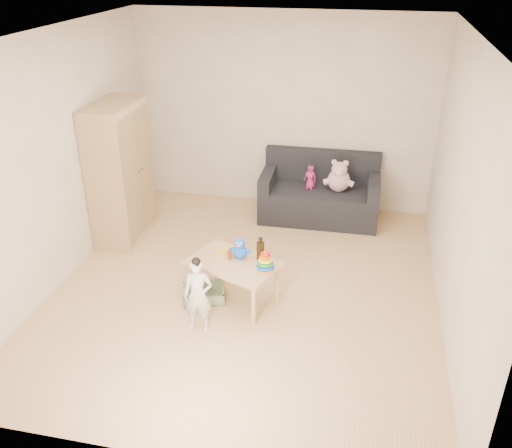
% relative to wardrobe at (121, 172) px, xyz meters
% --- Properties ---
extents(room, '(4.50, 4.50, 4.50)m').
position_rel_wardrobe_xyz_m(room, '(1.76, -0.87, 0.46)').
color(room, tan).
rests_on(room, ground).
extents(wardrobe, '(0.47, 0.94, 1.69)m').
position_rel_wardrobe_xyz_m(wardrobe, '(0.00, 0.00, 0.00)').
color(wardrobe, tan).
rests_on(wardrobe, ground).
extents(sofa, '(1.55, 0.80, 0.43)m').
position_rel_wardrobe_xyz_m(sofa, '(2.33, 0.96, -0.63)').
color(sofa, black).
rests_on(sofa, ground).
extents(play_table, '(1.02, 0.83, 0.46)m').
position_rel_wardrobe_xyz_m(play_table, '(1.68, -1.12, -0.61)').
color(play_table, '#E5B07D').
rests_on(play_table, ground).
extents(storage_bin, '(0.50, 0.44, 0.13)m').
position_rel_wardrobe_xyz_m(storage_bin, '(1.36, -1.17, -0.78)').
color(storage_bin, gray).
rests_on(storage_bin, ground).
extents(toddler, '(0.29, 0.20, 0.74)m').
position_rel_wardrobe_xyz_m(toddler, '(1.47, -1.64, -0.47)').
color(toddler, silver).
rests_on(toddler, ground).
extents(pink_bear, '(0.31, 0.27, 0.36)m').
position_rel_wardrobe_xyz_m(pink_bear, '(2.57, 0.94, -0.23)').
color(pink_bear, '#D69DA6').
rests_on(pink_bear, sofa).
extents(doll, '(0.18, 0.14, 0.31)m').
position_rel_wardrobe_xyz_m(doll, '(2.20, 0.93, -0.25)').
color(doll, '#C02475').
rests_on(doll, sofa).
extents(ring_stacker, '(0.18, 0.18, 0.20)m').
position_rel_wardrobe_xyz_m(ring_stacker, '(2.02, -1.21, -0.30)').
color(ring_stacker, '#FFB30D').
rests_on(ring_stacker, play_table).
extents(brown_bottle, '(0.08, 0.08, 0.24)m').
position_rel_wardrobe_xyz_m(brown_bottle, '(1.93, -1.00, -0.28)').
color(brown_bottle, black).
rests_on(brown_bottle, play_table).
extents(blue_plush, '(0.19, 0.16, 0.23)m').
position_rel_wardrobe_xyz_m(blue_plush, '(1.73, -1.03, -0.27)').
color(blue_plush, blue).
rests_on(blue_plush, play_table).
extents(wooden_figure, '(0.05, 0.04, 0.12)m').
position_rel_wardrobe_xyz_m(wooden_figure, '(1.63, -1.08, -0.32)').
color(wooden_figure, brown).
rests_on(wooden_figure, play_table).
extents(yellow_book, '(0.25, 0.25, 0.01)m').
position_rel_wardrobe_xyz_m(yellow_book, '(1.60, -0.94, -0.38)').
color(yellow_book, gold).
rests_on(yellow_book, play_table).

